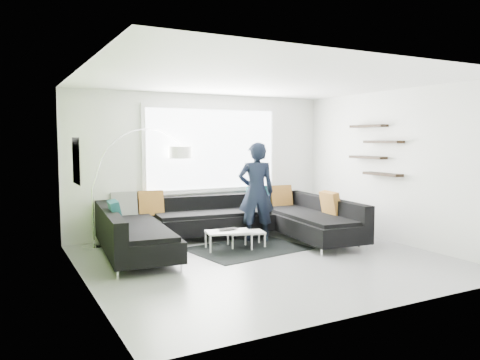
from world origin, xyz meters
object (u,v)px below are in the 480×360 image
coffee_table (238,239)px  laptop (229,230)px  arc_lamp (92,188)px  side_table (359,230)px  person (256,192)px  sectional_sofa (228,224)px

coffee_table → laptop: laptop is taller
arc_lamp → side_table: size_ratio=4.04×
person → coffee_table: bearing=52.9°
laptop → side_table: bearing=-22.0°
arc_lamp → laptop: size_ratio=5.71×
sectional_sofa → arc_lamp: (-2.12, 0.99, 0.65)m
laptop → arc_lamp: bearing=148.2°
arc_lamp → coffee_table: bearing=-31.4°
coffee_table → person: size_ratio=0.53×
sectional_sofa → person: 0.89m
side_table → sectional_sofa: bearing=157.6°
side_table → arc_lamp: bearing=156.3°
person → laptop: person is taller
sectional_sofa → laptop: 0.16m
person → laptop: 1.00m
arc_lamp → person: size_ratio=1.14×
laptop → person: bearing=22.0°
sectional_sofa → person: person is taller
side_table → person: person is taller
arc_lamp → side_table: 4.79m
sectional_sofa → laptop: sectional_sofa is taller
sectional_sofa → coffee_table: 0.31m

